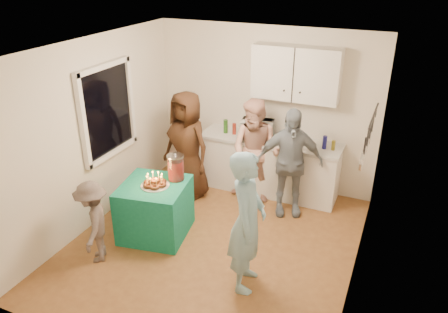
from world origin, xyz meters
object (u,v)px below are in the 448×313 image
at_px(party_table, 155,209).
at_px(woman_back_right, 289,163).
at_px(woman_back_center, 256,152).
at_px(man_birthday, 247,222).
at_px(punch_jar, 176,168).
at_px(woman_back_left, 187,146).
at_px(microwave, 257,129).
at_px(child_near_left, 94,222).
at_px(counter, 269,167).

relative_size(party_table, woman_back_right, 0.52).
bearing_deg(woman_back_center, man_birthday, -67.60).
relative_size(punch_jar, man_birthday, 0.20).
relative_size(man_birthday, woman_back_left, 0.99).
relative_size(microwave, woman_back_center, 0.31).
height_order(woman_back_left, child_near_left, woman_back_left).
bearing_deg(punch_jar, woman_back_right, 37.57).
distance_m(punch_jar, woman_back_right, 1.64).
height_order(microwave, punch_jar, microwave).
bearing_deg(woman_back_left, party_table, -70.03).
distance_m(microwave, child_near_left, 2.87).
height_order(punch_jar, child_near_left, punch_jar).
xyz_separation_m(punch_jar, woman_back_right, (1.30, 1.00, -0.11)).
bearing_deg(party_table, woman_back_right, 40.04).
xyz_separation_m(woman_back_left, child_near_left, (-0.30, -1.92, -0.32)).
relative_size(man_birthday, child_near_left, 1.56).
xyz_separation_m(party_table, woman_back_left, (-0.09, 1.14, 0.48)).
height_order(woman_back_center, child_near_left, woman_back_center).
distance_m(woman_back_right, child_near_left, 2.80).
relative_size(party_table, child_near_left, 0.78).
height_order(counter, woman_back_center, woman_back_center).
xyz_separation_m(counter, woman_back_right, (0.46, -0.52, 0.39)).
bearing_deg(child_near_left, woman_back_center, 119.82).
relative_size(microwave, woman_back_left, 0.29).
xyz_separation_m(man_birthday, child_near_left, (-1.89, -0.32, -0.30)).
distance_m(man_birthday, woman_back_left, 2.26).
bearing_deg(woman_back_center, microwave, 112.70).
distance_m(microwave, woman_back_right, 0.88).
relative_size(microwave, woman_back_right, 0.31).
bearing_deg(woman_back_center, counter, 77.38).
xyz_separation_m(counter, woman_back_left, (-1.13, -0.64, 0.43)).
xyz_separation_m(woman_back_center, woman_back_right, (0.57, -0.17, 0.00)).
bearing_deg(party_table, woman_back_center, 57.02).
xyz_separation_m(man_birthday, woman_back_center, (-0.58, 1.89, -0.03)).
height_order(woman_back_center, woman_back_right, woman_back_right).
relative_size(party_table, punch_jar, 2.50).
height_order(man_birthday, woman_back_center, man_birthday).
bearing_deg(microwave, man_birthday, -82.03).
bearing_deg(woman_back_left, woman_back_right, 19.79).
xyz_separation_m(counter, punch_jar, (-0.84, -1.51, 0.50)).
relative_size(microwave, party_table, 0.59).
bearing_deg(punch_jar, woman_back_center, 58.16).
xyz_separation_m(party_table, child_near_left, (-0.39, -0.78, 0.16)).
bearing_deg(punch_jar, counter, 61.05).
height_order(party_table, child_near_left, child_near_left).
bearing_deg(punch_jar, man_birthday, -29.08).
bearing_deg(man_birthday, party_table, 61.99).
distance_m(counter, woman_back_right, 0.79).
bearing_deg(counter, party_table, -120.35).
xyz_separation_m(punch_jar, woman_back_left, (-0.29, 0.88, -0.07)).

